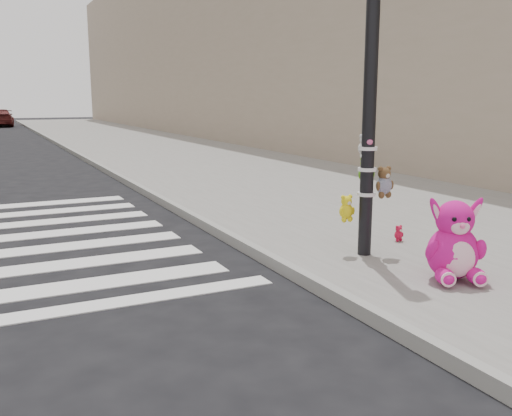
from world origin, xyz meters
TOP-DOWN VIEW (x-y plane):
  - ground at (0.00, 0.00)m, footprint 120.00×120.00m
  - sidewalk_near at (5.00, 10.00)m, footprint 7.00×80.00m
  - curb_edge at (1.55, 10.00)m, footprint 0.12×80.00m
  - bld_near at (10.50, 20.00)m, footprint 5.00×60.00m
  - signal_pole at (2.62, 1.81)m, footprint 0.67×0.48m
  - pink_bunny at (2.83, 0.57)m, footprint 0.76×0.81m
  - red_teddy at (3.40, 2.12)m, footprint 0.15×0.11m
  - car_maroon_near at (-0.01, 41.56)m, footprint 1.77×4.27m

SIDE VIEW (x-z plane):
  - ground at x=0.00m, z-range 0.00..0.00m
  - sidewalk_near at x=5.00m, z-range 0.00..0.14m
  - curb_edge at x=1.55m, z-range -0.01..0.15m
  - red_teddy at x=3.40m, z-range 0.14..0.36m
  - pink_bunny at x=2.83m, z-range 0.06..0.96m
  - car_maroon_near at x=-0.01m, z-range 0.00..1.23m
  - signal_pole at x=2.62m, z-range -0.15..3.85m
  - bld_near at x=10.50m, z-range 0.00..10.00m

